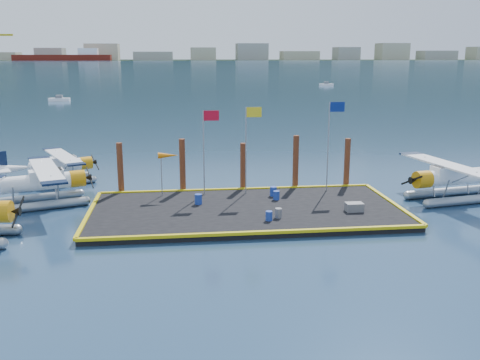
# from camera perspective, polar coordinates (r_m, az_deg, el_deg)

# --- Properties ---
(ground) EXTENTS (4000.00, 4000.00, 0.00)m
(ground) POSITION_cam_1_polar(r_m,az_deg,el_deg) (35.11, 0.62, -3.63)
(ground) COLOR navy
(ground) RESTS_ON ground
(dock) EXTENTS (20.00, 10.00, 0.40)m
(dock) POSITION_cam_1_polar(r_m,az_deg,el_deg) (35.06, 0.62, -3.31)
(dock) COLOR black
(dock) RESTS_ON ground
(dock_bumpers) EXTENTS (20.25, 10.25, 0.18)m
(dock_bumpers) POSITION_cam_1_polar(r_m,az_deg,el_deg) (34.97, 0.62, -2.86)
(dock_bumpers) COLOR #C3B00B
(dock_bumpers) RESTS_ON dock
(far_backdrop) EXTENTS (3050.00, 2050.00, 810.00)m
(far_backdrop) POSITION_cam_1_polar(r_m,az_deg,el_deg) (1787.60, 1.05, 13.28)
(far_backdrop) COLOR black
(far_backdrop) RESTS_ON ground
(seaplane_b) EXTENTS (9.03, 9.62, 3.45)m
(seaplane_b) POSITION_cam_1_polar(r_m,az_deg,el_deg) (39.04, -20.46, -0.46)
(seaplane_b) COLOR #8E959B
(seaplane_b) RESTS_ON ground
(seaplane_c) EXTENTS (7.93, 8.31, 3.05)m
(seaplane_c) POSITION_cam_1_polar(r_m,az_deg,el_deg) (45.25, -18.72, 1.25)
(seaplane_c) COLOR #8E959B
(seaplane_c) RESTS_ON ground
(seaplane_d) EXTENTS (9.18, 10.04, 3.55)m
(seaplane_d) POSITION_cam_1_polar(r_m,az_deg,el_deg) (40.74, 21.73, 0.04)
(seaplane_d) COLOR #8E959B
(seaplane_d) RESTS_ON ground
(drum_0) EXTENTS (0.48, 0.48, 0.68)m
(drum_0) POSITION_cam_1_polar(r_m,az_deg,el_deg) (35.91, -4.47, -2.05)
(drum_0) COLOR #1B3698
(drum_0) RESTS_ON dock
(drum_1) EXTENTS (0.42, 0.42, 0.60)m
(drum_1) POSITION_cam_1_polar(r_m,az_deg,el_deg) (32.96, 4.11, -3.53)
(drum_1) COLOR slate
(drum_1) RESTS_ON dock
(drum_2) EXTENTS (0.43, 0.43, 0.61)m
(drum_2) POSITION_cam_1_polar(r_m,az_deg,el_deg) (37.00, 3.90, -1.64)
(drum_2) COLOR #1B3698
(drum_2) RESTS_ON dock
(drum_3) EXTENTS (0.41, 0.41, 0.58)m
(drum_3) POSITION_cam_1_polar(r_m,az_deg,el_deg) (32.39, 3.11, -3.84)
(drum_3) COLOR #1B3698
(drum_3) RESTS_ON dock
(drum_5) EXTENTS (0.47, 0.47, 0.66)m
(drum_5) POSITION_cam_1_polar(r_m,az_deg,el_deg) (37.95, 3.56, -1.21)
(drum_5) COLOR #1B3698
(drum_5) RESTS_ON dock
(crate) EXTENTS (1.09, 0.73, 0.55)m
(crate) POSITION_cam_1_polar(r_m,az_deg,el_deg) (35.01, 12.08, -2.83)
(crate) COLOR slate
(crate) RESTS_ON dock
(flagpole_red) EXTENTS (1.14, 0.08, 6.00)m
(flagpole_red) POSITION_cam_1_polar(r_m,az_deg,el_deg) (37.62, -3.60, 4.36)
(flagpole_red) COLOR gray
(flagpole_red) RESTS_ON dock
(flagpole_yellow) EXTENTS (1.14, 0.08, 6.20)m
(flagpole_yellow) POSITION_cam_1_polar(r_m,az_deg,el_deg) (37.88, 0.94, 4.63)
(flagpole_yellow) COLOR gray
(flagpole_yellow) RESTS_ON dock
(flagpole_blue) EXTENTS (1.14, 0.08, 6.50)m
(flagpole_blue) POSITION_cam_1_polar(r_m,az_deg,el_deg) (39.12, 9.71, 4.97)
(flagpole_blue) COLOR gray
(flagpole_blue) RESTS_ON dock
(windsock) EXTENTS (1.40, 0.44, 3.12)m
(windsock) POSITION_cam_1_polar(r_m,az_deg,el_deg) (37.77, -7.71, 2.51)
(windsock) COLOR gray
(windsock) RESTS_ON dock
(piling_0) EXTENTS (0.44, 0.44, 4.00)m
(piling_0) POSITION_cam_1_polar(r_m,az_deg,el_deg) (39.78, -12.64, 1.05)
(piling_0) COLOR #4F2616
(piling_0) RESTS_ON ground
(piling_1) EXTENTS (0.44, 0.44, 4.20)m
(piling_1) POSITION_cam_1_polar(r_m,az_deg,el_deg) (39.55, -6.15, 1.37)
(piling_1) COLOR #4F2616
(piling_1) RESTS_ON ground
(piling_2) EXTENTS (0.44, 0.44, 3.80)m
(piling_2) POSITION_cam_1_polar(r_m,az_deg,el_deg) (39.89, 0.33, 1.26)
(piling_2) COLOR #4F2616
(piling_2) RESTS_ON ground
(piling_3) EXTENTS (0.44, 0.44, 4.30)m
(piling_3) POSITION_cam_1_polar(r_m,az_deg,el_deg) (40.52, 5.96, 1.74)
(piling_3) COLOR #4F2616
(piling_3) RESTS_ON ground
(piling_4) EXTENTS (0.44, 0.44, 4.00)m
(piling_4) POSITION_cam_1_polar(r_m,az_deg,el_deg) (41.61, 11.33, 1.64)
(piling_4) COLOR #4F2616
(piling_4) RESTS_ON ground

